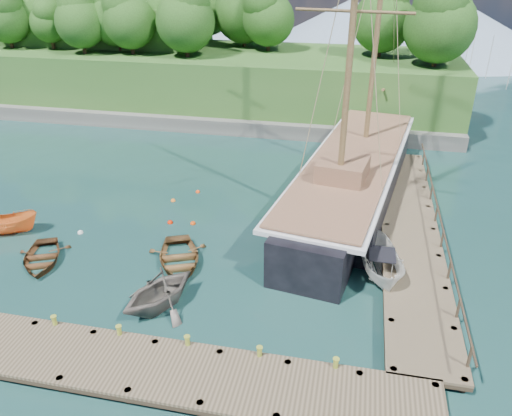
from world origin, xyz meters
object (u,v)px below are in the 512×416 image
(cabin_boat_white, at_px, (379,278))
(schooner, at_px, (352,181))
(rowboat_1, at_px, (160,307))
(motorboat_orange, at_px, (8,234))
(rowboat_2, at_px, (179,264))
(rowboat_0, at_px, (42,262))

(cabin_boat_white, distance_m, schooner, 9.51)
(rowboat_1, relative_size, cabin_boat_white, 0.83)
(rowboat_1, bearing_deg, motorboat_orange, -174.42)
(rowboat_2, distance_m, cabin_boat_white, 10.55)
(rowboat_0, xyz_separation_m, cabin_boat_white, (17.78, 2.33, 0.00))
(rowboat_1, distance_m, rowboat_2, 3.66)
(rowboat_0, distance_m, motorboat_orange, 4.46)
(rowboat_2, bearing_deg, rowboat_1, -106.84)
(rowboat_1, distance_m, motorboat_orange, 12.32)
(rowboat_1, relative_size, schooner, 0.14)
(rowboat_0, height_order, rowboat_1, rowboat_1)
(schooner, bearing_deg, rowboat_1, -111.65)
(rowboat_0, relative_size, rowboat_1, 0.96)
(rowboat_1, xyz_separation_m, cabin_boat_white, (10.14, 4.56, 0.00))
(rowboat_1, height_order, cabin_boat_white, rowboat_1)
(cabin_boat_white, xyz_separation_m, schooner, (-1.88, 9.24, 1.24))
(rowboat_0, xyz_separation_m, schooner, (15.90, 11.57, 1.24))
(rowboat_0, height_order, motorboat_orange, motorboat_orange)
(motorboat_orange, xyz_separation_m, cabin_boat_white, (21.57, -0.02, 0.00))
(schooner, bearing_deg, cabin_boat_white, -69.27)
(rowboat_2, bearing_deg, motorboat_orange, 152.52)
(rowboat_0, distance_m, schooner, 19.70)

